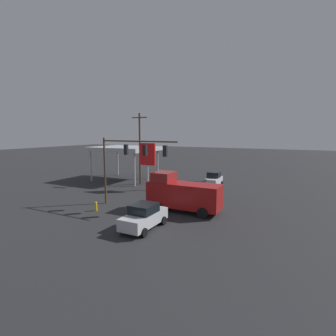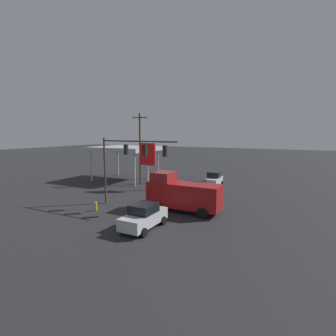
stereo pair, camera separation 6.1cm
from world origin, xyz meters
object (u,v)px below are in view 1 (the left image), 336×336
Objects in this scene: traffic_signal_assembly at (130,156)px; fire_hydrant at (96,206)px; hatchback_crossing at (213,180)px; sedan_waiting at (144,216)px; utility_pole at (140,147)px; sedan_far at (197,188)px; delivery_truck at (182,194)px; price_sign at (147,156)px.

traffic_signal_assembly reaches higher than fire_hydrant.
sedan_waiting is at bearing -1.97° from hatchback_crossing.
sedan_far is (-9.68, 3.12, -4.29)m from utility_pole.
hatchback_crossing is (-4.28, -13.27, -4.12)m from traffic_signal_assembly.
utility_pole is 2.57× the size of hatchback_crossing.
utility_pole is at bearing -74.06° from hatchback_crossing.
delivery_truck is at bearing -168.60° from traffic_signal_assembly.
utility_pole is at bearing -108.82° from sedan_far.
utility_pole is 1.45× the size of delivery_truck.
utility_pole is 2.24× the size of sedan_waiting.
hatchback_crossing is (-0.05, -6.25, -0.00)m from sedan_far.
delivery_truck is at bearing 140.31° from price_sign.
delivery_truck is (-7.57, 6.28, -2.61)m from price_sign.
sedan_waiting is 6.73m from fire_hydrant.
sedan_waiting is 0.65× the size of delivery_truck.
utility_pole is 4.20m from price_sign.
traffic_signal_assembly reaches higher than price_sign.
fire_hydrant is at bearing 104.37° from utility_pole.
traffic_signal_assembly is 2.14× the size of hatchback_crossing.
sedan_waiting is (-0.02, 11.31, 0.00)m from sedan_far.
sedan_far is 5.03× the size of fire_hydrant.
delivery_truck reaches higher than fire_hydrant.
price_sign is at bearing -88.29° from fire_hydrant.
delivery_truck is at bearing 139.03° from utility_pole.
traffic_signal_assembly is at bearing -19.74° from hatchback_crossing.
price_sign is 0.88× the size of delivery_truck.
delivery_truck is at bearing 171.97° from sedan_waiting.
sedan_far is 11.31m from sedan_waiting.
traffic_signal_assembly is 7.76m from price_sign.
sedan_far is at bearing -121.08° from traffic_signal_assembly.
fire_hydrant is (2.21, 2.47, -4.63)m from traffic_signal_assembly.
price_sign reaches higher than delivery_truck.
sedan_far reaches higher than fire_hydrant.
fire_hydrant is (6.49, 15.74, -0.51)m from hatchback_crossing.
delivery_truck is at bearing -154.34° from fire_hydrant.
fire_hydrant is at bearing -24.28° from hatchback_crossing.
hatchback_crossing is at bearing -112.41° from fire_hydrant.
utility_pole is at bearing -61.77° from traffic_signal_assembly.
sedan_waiting is (-6.75, 11.59, -3.35)m from price_sign.
hatchback_crossing is at bearing 178.64° from sedan_far.
hatchback_crossing is 17.04m from fire_hydrant.
traffic_signal_assembly reaches higher than delivery_truck.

